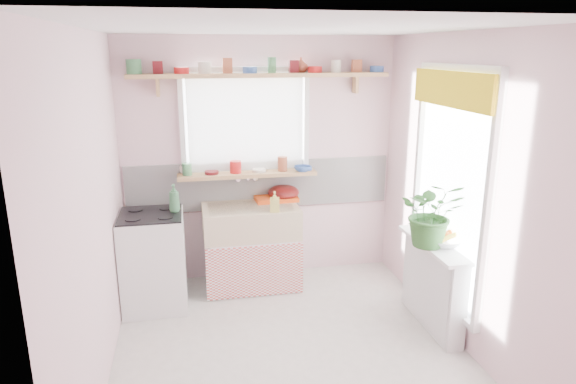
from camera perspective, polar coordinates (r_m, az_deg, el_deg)
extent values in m
plane|color=silver|center=(4.33, 0.40, -17.45)|extent=(3.20, 3.20, 0.00)
plane|color=white|center=(3.64, 0.48, 17.78)|extent=(3.20, 3.20, 0.00)
plane|color=beige|center=(5.33, -3.09, 3.51)|extent=(2.80, 0.00, 2.80)
plane|color=beige|center=(2.37, 8.56, -12.55)|extent=(2.80, 0.00, 2.80)
plane|color=beige|center=(3.78, -20.84, -2.55)|extent=(0.00, 3.20, 3.20)
plane|color=beige|center=(4.30, 19.03, -0.27)|extent=(0.00, 3.20, 3.20)
cube|color=white|center=(5.37, -3.03, 0.86)|extent=(2.74, 0.03, 0.50)
cube|color=pink|center=(5.42, -2.99, -1.19)|extent=(2.74, 0.02, 0.12)
cube|color=white|center=(5.23, -4.78, 7.71)|extent=(1.20, 0.01, 1.00)
cube|color=white|center=(5.17, -4.70, 7.61)|extent=(1.15, 0.02, 0.95)
cube|color=white|center=(4.46, 17.71, 0.41)|extent=(0.01, 1.10, 1.90)
cube|color=gold|center=(4.29, 17.59, 10.85)|extent=(0.03, 1.20, 0.28)
cube|color=white|center=(5.32, -4.07, -7.57)|extent=(0.85, 0.55, 0.55)
cube|color=#C83F3B|center=(5.06, -3.66, -8.79)|extent=(0.95, 0.02, 0.53)
cube|color=beige|center=(5.16, -4.16, -3.23)|extent=(0.95, 0.55, 0.30)
cylinder|color=silver|center=(5.29, -4.59, 1.73)|extent=(0.03, 0.22, 0.03)
cube|color=white|center=(5.00, -14.69, -7.45)|extent=(0.58, 0.58, 0.90)
cube|color=black|center=(4.84, -15.05, -2.48)|extent=(0.56, 0.56, 0.02)
cylinder|color=black|center=(4.72, -16.86, -2.90)|extent=(0.14, 0.14, 0.01)
cylinder|color=black|center=(4.70, -13.46, -2.73)|extent=(0.14, 0.14, 0.01)
cylinder|color=black|center=(4.98, -16.58, -1.90)|extent=(0.14, 0.14, 0.01)
cylinder|color=black|center=(4.96, -13.36, -1.74)|extent=(0.14, 0.14, 0.01)
cube|color=white|center=(4.71, 15.80, -9.97)|extent=(0.15, 0.90, 0.75)
cube|color=white|center=(4.55, 15.82, -5.64)|extent=(0.22, 0.95, 0.03)
cube|color=tan|center=(5.21, -4.51, 1.98)|extent=(1.40, 0.22, 0.04)
cube|color=tan|center=(5.09, -3.01, 12.83)|extent=(2.52, 0.24, 0.04)
cylinder|color=#3F7F4C|center=(5.05, -16.76, 13.11)|extent=(0.11, 0.11, 0.12)
cylinder|color=#590F14|center=(5.03, -14.27, 13.28)|extent=(0.11, 0.11, 0.12)
cylinder|color=red|center=(5.03, -11.74, 13.08)|extent=(0.11, 0.11, 0.06)
cylinder|color=silver|center=(5.03, -9.25, 13.54)|extent=(0.11, 0.11, 0.12)
cylinder|color=#A55133|center=(5.05, -6.75, 13.64)|extent=(0.11, 0.11, 0.12)
cylinder|color=#3359A5|center=(5.07, -4.25, 13.37)|extent=(0.11, 0.11, 0.06)
cylinder|color=#3F7F4C|center=(5.10, -1.80, 13.75)|extent=(0.11, 0.11, 0.12)
cylinder|color=#590F14|center=(5.14, 0.63, 13.77)|extent=(0.11, 0.11, 0.12)
cylinder|color=red|center=(5.19, 3.01, 13.44)|extent=(0.11, 0.11, 0.06)
cylinder|color=silver|center=(5.25, 5.35, 13.75)|extent=(0.11, 0.11, 0.12)
cylinder|color=#A55133|center=(5.31, 7.64, 13.70)|extent=(0.11, 0.11, 0.12)
cylinder|color=#3359A5|center=(5.38, 9.85, 13.32)|extent=(0.11, 0.11, 0.06)
cylinder|color=#3F7F4C|center=(5.16, -11.38, 2.49)|extent=(0.11, 0.11, 0.12)
cylinder|color=#590F14|center=(5.17, -8.63, 2.64)|extent=(0.11, 0.11, 0.12)
cylinder|color=red|center=(5.19, -5.88, 2.45)|extent=(0.11, 0.11, 0.06)
cylinder|color=silver|center=(5.21, -3.17, 2.90)|extent=(0.11, 0.11, 0.12)
cylinder|color=#A55133|center=(5.25, -0.49, 3.02)|extent=(0.11, 0.11, 0.12)
cylinder|color=#3359A5|center=(5.31, 2.14, 2.82)|extent=(0.11, 0.11, 0.06)
cube|color=#EC4F15|center=(5.34, -1.41, -0.62)|extent=(0.45, 0.35, 0.04)
ellipsoid|color=#5B0F0F|center=(5.34, -0.49, -0.03)|extent=(0.37, 0.37, 0.15)
imported|color=#2A5B24|center=(4.38, 15.72, -2.28)|extent=(0.64, 0.60, 0.57)
imported|color=silver|center=(4.49, 17.03, -5.36)|extent=(0.34, 0.34, 0.07)
imported|color=#27632B|center=(4.71, 13.85, -3.33)|extent=(0.12, 0.09, 0.20)
imported|color=#CDC35B|center=(4.93, -1.49, -1.07)|extent=(0.10, 0.11, 0.20)
imported|color=white|center=(5.22, -11.37, 2.46)|extent=(0.13, 0.13, 0.09)
imported|color=#30559F|center=(5.24, 1.63, 2.62)|extent=(0.19, 0.19, 0.05)
imported|color=#97422E|center=(5.22, 1.44, 13.93)|extent=(0.17, 0.17, 0.14)
imported|color=#387147|center=(4.82, -12.54, -0.65)|extent=(0.12, 0.12, 0.26)
sphere|color=#E45713|center=(4.47, 17.08, -4.68)|extent=(0.08, 0.08, 0.08)
sphere|color=#E45713|center=(4.53, 17.58, -4.48)|extent=(0.08, 0.08, 0.08)
sphere|color=#E45713|center=(4.47, 16.40, -4.65)|extent=(0.08, 0.08, 0.08)
cylinder|color=yellow|center=(4.44, 17.63, -4.74)|extent=(0.18, 0.04, 0.10)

